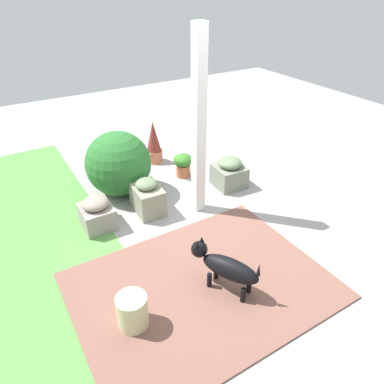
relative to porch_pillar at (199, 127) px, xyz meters
name	(u,v)px	position (x,y,z in m)	size (l,w,h in m)	color
ground_plane	(199,220)	(-0.23, 0.13, -1.10)	(12.00, 12.00, 0.00)	#9C9998
brick_path	(202,285)	(-1.17, 0.68, -1.09)	(1.80, 2.40, 0.02)	brown
porch_pillar	(199,127)	(0.00, 0.00, 0.00)	(0.13, 0.13, 2.20)	white
stone_planter_nearest	(229,173)	(0.26, -0.68, -0.90)	(0.44, 0.43, 0.44)	gray
stone_planter_mid	(147,197)	(0.27, 0.58, -0.89)	(0.49, 0.35, 0.46)	gray
stone_planter_far	(97,213)	(0.29, 1.22, -0.92)	(0.42, 0.36, 0.40)	gray
round_shrub	(118,164)	(0.89, 0.70, -0.67)	(0.87, 0.87, 0.87)	#28672B
terracotta_pot_spiky	(154,143)	(1.49, -0.11, -0.78)	(0.26, 0.26, 0.67)	#C0684A
terracotta_pot_broad	(183,164)	(0.84, -0.26, -0.90)	(0.29, 0.29, 0.35)	#B35C39
dog	(225,266)	(-1.30, 0.51, -0.82)	(0.67, 0.44, 0.48)	black
ceramic_urn	(133,312)	(-1.24, 1.43, -0.94)	(0.27, 0.27, 0.33)	beige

